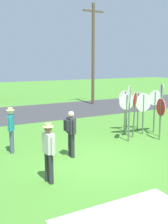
{
  "coord_description": "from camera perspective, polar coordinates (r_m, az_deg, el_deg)",
  "views": [
    {
      "loc": [
        -4.6,
        -7.66,
        3.4
      ],
      "look_at": [
        0.84,
        2.33,
        1.3
      ],
      "focal_mm": 43.32,
      "sensor_mm": 36.0,
      "label": 1
    }
  ],
  "objects": [
    {
      "name": "stop_sign_leaning_left",
      "position": [
        12.36,
        10.64,
        1.1
      ],
      "size": [
        0.6,
        0.46,
        2.1
      ],
      "color": "#51664C",
      "rests_on": "ground"
    },
    {
      "name": "stop_sign_center_cluster",
      "position": [
        13.46,
        14.7,
        1.63
      ],
      "size": [
        0.73,
        0.09,
        2.08
      ],
      "color": "#51664C",
      "rests_on": "ground"
    },
    {
      "name": "stop_sign_rear_right",
      "position": [
        13.91,
        11.38,
        1.64
      ],
      "size": [
        0.57,
        0.53,
        1.94
      ],
      "color": "#51664C",
      "rests_on": "ground"
    },
    {
      "name": "stop_sign_far_back",
      "position": [
        11.65,
        9.55,
        1.83
      ],
      "size": [
        0.57,
        0.52,
        2.46
      ],
      "color": "#51664C",
      "rests_on": "ground"
    },
    {
      "name": "person_in_dark_shirt",
      "position": [
        7.73,
        -7.47,
        -7.86
      ],
      "size": [
        0.32,
        0.57,
        1.74
      ],
      "color": "#2D2D33",
      "rests_on": "ground"
    },
    {
      "name": "person_with_sunhat",
      "position": [
        10.53,
        -15.14,
        -3.17
      ],
      "size": [
        0.32,
        0.54,
        1.74
      ],
      "color": "#4C5670",
      "rests_on": "ground"
    },
    {
      "name": "stop_sign_nearest",
      "position": [
        12.27,
        15.85,
        0.05
      ],
      "size": [
        0.24,
        0.78,
        1.87
      ],
      "color": "#51664C",
      "rests_on": "ground"
    },
    {
      "name": "ground_plane",
      "position": [
        9.56,
        2.32,
        -10.38
      ],
      "size": [
        80.0,
        80.0,
        0.0
      ],
      "primitive_type": "plane",
      "color": "#47842D"
    },
    {
      "name": "utility_pole",
      "position": [
        22.06,
        1.94,
        12.37
      ],
      "size": [
        1.8,
        0.24,
        7.91
      ],
      "color": "brown",
      "rests_on": "ground"
    },
    {
      "name": "street_asphalt",
      "position": [
        18.6,
        -13.76,
        -0.36
      ],
      "size": [
        60.0,
        6.4,
        0.01
      ],
      "primitive_type": "cube",
      "color": "#38383A",
      "rests_on": "ground"
    },
    {
      "name": "stop_sign_low_front",
      "position": [
        13.44,
        8.67,
        1.7
      ],
      "size": [
        0.64,
        0.24,
        2.05
      ],
      "color": "#51664C",
      "rests_on": "ground"
    },
    {
      "name": "stop_sign_leaning_right",
      "position": [
        12.69,
        8.99,
        1.0
      ],
      "size": [
        0.73,
        0.19,
        1.98
      ],
      "color": "#51664C",
      "rests_on": "ground"
    },
    {
      "name": "stop_sign_tallest",
      "position": [
        12.76,
        16.01,
        2.14
      ],
      "size": [
        0.31,
        0.57,
        2.47
      ],
      "color": "#51664C",
      "rests_on": "ground"
    },
    {
      "name": "person_on_left",
      "position": [
        9.73,
        -2.84,
        -3.95
      ],
      "size": [
        0.35,
        0.57,
        1.69
      ],
      "color": "#2D2D33",
      "rests_on": "ground"
    },
    {
      "name": "stop_sign_rear_left",
      "position": [
        13.06,
        12.41,
        1.17
      ],
      "size": [
        0.88,
        0.09,
        1.98
      ],
      "color": "#51664C",
      "rests_on": "ground"
    }
  ]
}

